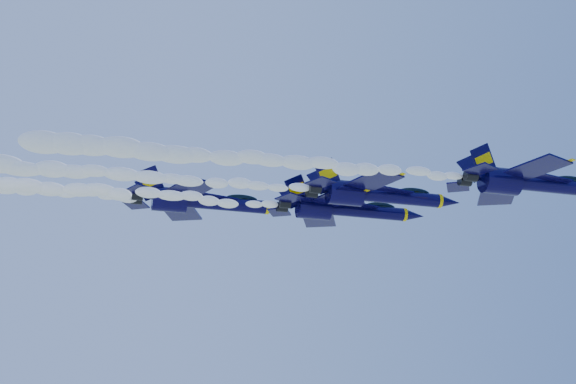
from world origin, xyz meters
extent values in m
cylinder|color=black|center=(19.57, -12.26, 151.67)|extent=(9.12, 1.52, 1.52)
ellipsoid|color=black|center=(13.19, -12.26, 151.62)|extent=(1.58, 2.73, 6.48)
ellipsoid|color=black|center=(21.29, -12.26, 152.43)|extent=(3.65, 1.19, 1.00)
cube|color=#EBC300|center=(21.29, -12.26, 152.13)|extent=(4.25, 1.01, 0.18)
cube|color=black|center=(15.01, -16.31, 151.67)|extent=(5.43, 6.44, 0.18)
cube|color=black|center=(15.01, -8.21, 151.67)|extent=(5.43, 6.44, 0.18)
cube|color=#EBC300|center=(16.43, -16.31, 151.77)|extent=(2.44, 5.07, 0.10)
cube|color=#EBC300|center=(16.43, -8.21, 151.77)|extent=(2.44, 5.07, 0.10)
cube|color=black|center=(10.96, -13.33, 153.19)|extent=(3.30, 1.04, 3.55)
cube|color=black|center=(10.96, -11.20, 153.19)|extent=(3.30, 1.04, 3.55)
cylinder|color=black|center=(9.64, -12.92, 151.57)|extent=(1.22, 1.11, 1.11)
cylinder|color=black|center=(9.64, -11.60, 151.57)|extent=(1.22, 1.11, 1.11)
cube|color=#EBC300|center=(16.53, -12.26, 152.46)|extent=(11.14, 0.35, 0.08)
ellipsoid|color=white|center=(-11.88, -12.26, 151.30)|extent=(42.03, 2.12, 1.91)
cylinder|color=black|center=(5.90, -3.65, 152.26)|extent=(9.00, 1.50, 1.50)
ellipsoid|color=black|center=(-0.40, -3.65, 152.21)|extent=(1.56, 2.70, 6.40)
cone|color=black|center=(11.69, -3.65, 152.26)|extent=(2.60, 1.50, 1.50)
cylinder|color=#EBC300|center=(10.49, -3.65, 152.26)|extent=(0.35, 1.56, 1.56)
ellipsoid|color=black|center=(7.60, -3.65, 153.01)|extent=(3.60, 1.17, 0.99)
cube|color=#EBC300|center=(7.60, -3.65, 152.71)|extent=(4.20, 1.00, 0.18)
cube|color=black|center=(1.40, -7.64, 152.26)|extent=(5.36, 6.35, 0.18)
cube|color=black|center=(1.40, 0.35, 152.26)|extent=(5.36, 6.35, 0.18)
cube|color=#EBC300|center=(2.80, -7.64, 152.36)|extent=(2.41, 5.01, 0.10)
cube|color=#EBC300|center=(2.80, 0.35, 152.36)|extent=(2.41, 5.01, 0.10)
cube|color=black|center=(-2.60, -4.70, 153.76)|extent=(3.26, 1.03, 3.51)
cube|color=black|center=(-2.60, -2.60, 153.76)|extent=(3.26, 1.03, 3.51)
cylinder|color=black|center=(-3.90, -4.30, 152.16)|extent=(1.20, 1.10, 1.10)
cylinder|color=black|center=(-3.90, -3.00, 152.16)|extent=(1.20, 1.10, 1.10)
cube|color=#EBC300|center=(2.90, -3.65, 153.04)|extent=(11.00, 0.35, 0.08)
ellipsoid|color=white|center=(-25.42, -3.65, 151.89)|extent=(42.03, 2.09, 1.88)
cylinder|color=black|center=(3.73, 1.09, 152.05)|extent=(8.90, 1.48, 1.48)
ellipsoid|color=black|center=(-2.50, 1.09, 152.00)|extent=(1.54, 2.67, 6.33)
cone|color=black|center=(9.47, 1.09, 152.05)|extent=(2.57, 1.48, 1.48)
cylinder|color=#EBC300|center=(8.28, 1.09, 152.05)|extent=(0.35, 1.54, 1.54)
ellipsoid|color=black|center=(5.42, 1.09, 152.79)|extent=(3.56, 1.16, 0.98)
cube|color=#EBC300|center=(5.42, 1.09, 152.50)|extent=(4.15, 0.99, 0.18)
cube|color=black|center=(-0.72, -2.87, 152.05)|extent=(5.30, 6.28, 0.18)
cube|color=black|center=(-0.72, 5.05, 152.05)|extent=(5.30, 6.28, 0.18)
cube|color=#EBC300|center=(0.67, -2.87, 152.15)|extent=(2.38, 4.95, 0.10)
cube|color=#EBC300|center=(0.67, 5.05, 152.15)|extent=(2.38, 4.95, 0.10)
cube|color=black|center=(-4.67, 0.05, 153.53)|extent=(3.22, 1.02, 3.47)
cube|color=black|center=(-4.67, 2.13, 153.53)|extent=(3.22, 1.02, 3.47)
cylinder|color=black|center=(-5.96, 0.45, 151.95)|extent=(1.19, 1.09, 1.09)
cylinder|color=black|center=(-5.96, 1.73, 151.95)|extent=(1.19, 1.09, 1.09)
cube|color=#EBC300|center=(0.77, 1.09, 152.82)|extent=(10.88, 0.35, 0.08)
ellipsoid|color=white|center=(-27.47, 1.09, 151.68)|extent=(42.03, 2.07, 1.86)
cylinder|color=black|center=(-10.30, 13.01, 155.85)|extent=(10.11, 1.69, 1.69)
ellipsoid|color=black|center=(-17.37, 13.01, 155.79)|extent=(1.75, 3.03, 7.19)
cone|color=black|center=(-3.78, 13.01, 155.85)|extent=(2.92, 1.69, 1.69)
cylinder|color=#EBC300|center=(-5.13, 13.01, 155.85)|extent=(0.39, 1.75, 1.75)
ellipsoid|color=black|center=(-8.39, 13.01, 156.69)|extent=(4.04, 1.31, 1.11)
cube|color=#EBC300|center=(-8.39, 13.01, 156.36)|extent=(4.72, 1.12, 0.20)
cube|color=black|center=(-15.35, 8.52, 155.85)|extent=(6.02, 7.14, 0.20)
cube|color=black|center=(-15.35, 17.51, 155.85)|extent=(6.02, 7.14, 0.20)
cube|color=#EBC300|center=(-13.78, 8.52, 155.96)|extent=(2.71, 5.63, 0.11)
cube|color=#EBC300|center=(-13.78, 17.51, 155.96)|extent=(2.71, 5.63, 0.11)
cube|color=black|center=(-19.85, 11.83, 157.54)|extent=(3.66, 1.16, 3.94)
cube|color=black|center=(-19.85, 14.19, 157.54)|extent=(3.66, 1.16, 3.94)
cylinder|color=black|center=(-21.31, 12.28, 155.74)|extent=(1.35, 1.24, 1.24)
cylinder|color=black|center=(-21.31, 13.74, 155.74)|extent=(1.35, 1.24, 1.24)
cube|color=#EBC300|center=(-13.67, 13.01, 156.73)|extent=(12.36, 0.39, 0.09)
camera|label=1|loc=(-26.21, -79.68, 122.15)|focal=50.00mm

